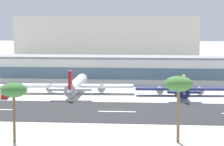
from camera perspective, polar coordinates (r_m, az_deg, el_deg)
ground_plane at (r=181.44m, az=0.58°, el=-3.73°), size 1400.00×1400.00×0.00m
runway_strip at (r=177.78m, az=0.46°, el=-3.90°), size 800.00×42.10×0.08m
runway_centreline_dash_4 at (r=177.76m, az=0.50°, el=-3.88°), size 12.00×1.20×0.01m
terminal_building at (r=263.39m, az=2.78°, el=0.35°), size 193.28×22.34×12.36m
distant_hotel_block at (r=355.34m, az=-0.32°, el=3.15°), size 110.86×38.57×32.02m
airliner_red_tail_gate_1 at (r=222.60m, az=-3.63°, el=-1.23°), size 45.08×51.31×10.71m
airliner_gold_tail_gate_2 at (r=217.53m, az=6.82°, el=-1.51°), size 34.11×45.27×9.45m
service_box_truck_0 at (r=212.96m, az=-10.69°, el=-2.03°), size 3.41×6.29×3.25m
palm_tree_0 at (r=131.61m, az=6.69°, el=-1.20°), size 6.58×6.58×15.50m
palm_tree_1 at (r=132.85m, az=-9.82°, el=-1.78°), size 6.21×6.21×13.95m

